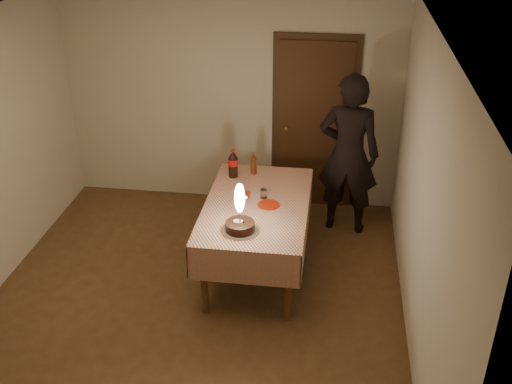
# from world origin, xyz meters

# --- Properties ---
(ground) EXTENTS (4.00, 4.50, 0.01)m
(ground) POSITION_xyz_m (0.00, 0.00, 0.00)
(ground) COLOR brown
(ground) RESTS_ON ground
(room_shell) EXTENTS (4.04, 4.54, 2.62)m
(room_shell) POSITION_xyz_m (0.03, 0.08, 1.65)
(room_shell) COLOR beige
(room_shell) RESTS_ON ground
(dining_table) EXTENTS (1.02, 1.72, 0.80)m
(dining_table) POSITION_xyz_m (0.52, 0.69, 0.69)
(dining_table) COLOR brown
(dining_table) RESTS_ON ground
(birthday_cake) EXTENTS (0.34, 0.34, 0.48)m
(birthday_cake) POSITION_xyz_m (0.44, 0.16, 0.92)
(birthday_cake) COLOR white
(birthday_cake) RESTS_ON dining_table
(red_plate) EXTENTS (0.22, 0.22, 0.01)m
(red_plate) POSITION_xyz_m (0.65, 0.67, 0.80)
(red_plate) COLOR #AB210B
(red_plate) RESTS_ON dining_table
(red_cup) EXTENTS (0.08, 0.08, 0.10)m
(red_cup) POSITION_xyz_m (0.37, 0.68, 0.85)
(red_cup) COLOR red
(red_cup) RESTS_ON dining_table
(clear_cup) EXTENTS (0.07, 0.07, 0.09)m
(clear_cup) POSITION_xyz_m (0.58, 0.81, 0.84)
(clear_cup) COLOR silver
(clear_cup) RESTS_ON dining_table
(napkin_stack) EXTENTS (0.15, 0.15, 0.02)m
(napkin_stack) POSITION_xyz_m (0.36, 0.83, 0.81)
(napkin_stack) COLOR red
(napkin_stack) RESTS_ON dining_table
(cola_bottle) EXTENTS (0.10, 0.10, 0.32)m
(cola_bottle) POSITION_xyz_m (0.19, 1.24, 0.95)
(cola_bottle) COLOR black
(cola_bottle) RESTS_ON dining_table
(amber_bottle_left) EXTENTS (0.06, 0.06, 0.25)m
(amber_bottle_left) POSITION_xyz_m (0.40, 1.35, 0.92)
(amber_bottle_left) COLOR #51260E
(amber_bottle_left) RESTS_ON dining_table
(photographer) EXTENTS (0.73, 0.53, 1.86)m
(photographer) POSITION_xyz_m (1.41, 1.68, 0.93)
(photographer) COLOR black
(photographer) RESTS_ON ground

